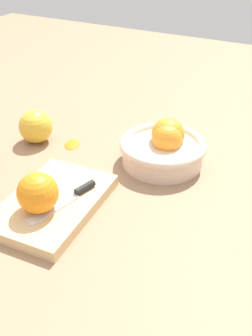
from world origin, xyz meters
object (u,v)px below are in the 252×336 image
cutting_board (53,203)px  apple_front_left (36,126)px  bowl (164,147)px  orange_on_board (38,193)px  knife (72,196)px

cutting_board → apple_front_left: size_ratio=2.98×
cutting_board → apple_front_left: (-0.19, -0.19, 0.03)m
bowl → orange_on_board: bearing=-22.3°
orange_on_board → bowl: bearing=157.7°
orange_on_board → cutting_board: bearing=-179.9°
cutting_board → orange_on_board: bearing=0.1°
bowl → apple_front_left: 0.32m
orange_on_board → knife: bearing=149.8°
cutting_board → knife: size_ratio=1.56×
bowl → orange_on_board: size_ratio=2.57×
bowl → knife: 0.25m
cutting_board → knife: (-0.02, 0.03, 0.02)m
orange_on_board → knife: 0.07m
cutting_board → knife: bearing=119.6°
bowl → knife: size_ratio=1.24×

